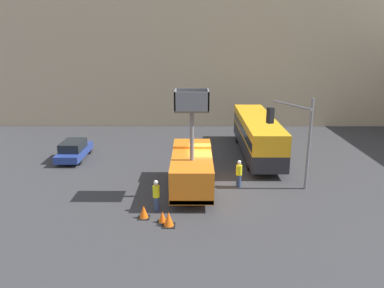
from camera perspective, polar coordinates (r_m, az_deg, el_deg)
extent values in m
plane|color=#333335|center=(24.48, 2.48, -6.28)|extent=(120.00, 120.00, 0.00)
cube|color=tan|center=(44.36, 1.60, 18.03)|extent=(44.00, 10.00, 21.67)
cube|color=orange|center=(25.30, 0.02, -1.94)|extent=(2.46, 1.94, 1.99)
cube|color=orange|center=(22.27, -0.03, -4.70)|extent=(2.46, 4.53, 1.84)
cube|color=red|center=(20.53, -0.07, -8.90)|extent=(2.41, 0.10, 0.24)
cylinder|color=black|center=(25.64, -2.40, -3.94)|extent=(0.30, 1.08, 1.08)
cylinder|color=black|center=(25.63, 2.44, -3.95)|extent=(0.30, 1.08, 1.08)
cylinder|color=black|center=(22.63, -2.79, -6.74)|extent=(0.30, 1.08, 1.08)
cylinder|color=black|center=(22.61, 2.73, -6.75)|extent=(0.30, 1.08, 1.08)
cylinder|color=slate|center=(21.54, -0.03, 1.28)|extent=(0.24, 0.24, 2.96)
cube|color=brown|center=(21.20, -0.03, 5.29)|extent=(1.91, 1.66, 0.10)
cube|color=slate|center=(21.13, -2.54, 6.82)|extent=(0.08, 1.66, 1.05)
cube|color=slate|center=(21.12, 2.48, 6.81)|extent=(0.08, 1.66, 1.05)
cube|color=slate|center=(21.88, -0.02, 7.15)|extent=(1.91, 0.08, 1.05)
cube|color=slate|center=(20.32, -0.05, 6.47)|extent=(1.91, 0.08, 1.05)
cube|color=#232328|center=(30.73, 9.82, 0.30)|extent=(2.50, 11.70, 1.18)
cube|color=orange|center=(30.41, 9.93, 2.68)|extent=(2.50, 11.70, 1.44)
cube|color=black|center=(30.46, 9.91, 2.29)|extent=(2.52, 11.23, 0.64)
cylinder|color=black|center=(34.18, 6.99, 1.14)|extent=(0.30, 1.15, 1.15)
cylinder|color=black|center=(34.50, 10.63, 1.13)|extent=(0.30, 1.15, 1.15)
cylinder|color=black|center=(27.29, 8.69, -2.78)|extent=(0.30, 1.15, 1.15)
cylinder|color=black|center=(27.69, 13.21, -2.75)|extent=(0.30, 1.15, 1.15)
cylinder|color=slate|center=(24.07, 17.38, -0.14)|extent=(0.18, 0.18, 5.77)
cylinder|color=slate|center=(22.47, 15.04, 5.71)|extent=(1.51, 2.82, 0.13)
cube|color=black|center=(21.57, 11.84, 4.29)|extent=(0.43, 0.43, 0.90)
sphere|color=red|center=(21.52, 11.88, 4.94)|extent=(0.20, 0.20, 0.20)
cylinder|color=navy|center=(21.00, -5.44, -9.05)|extent=(0.32, 0.32, 0.82)
cylinder|color=yellow|center=(20.70, -5.49, -7.20)|extent=(0.38, 0.38, 0.65)
sphere|color=tan|center=(20.53, -5.52, -6.08)|extent=(0.22, 0.22, 0.22)
sphere|color=white|center=(20.50, -5.53, -5.82)|extent=(0.23, 0.23, 0.23)
cylinder|color=navy|center=(24.23, 7.12, -5.59)|extent=(0.32, 0.32, 0.82)
cylinder|color=yellow|center=(23.97, 7.18, -3.96)|extent=(0.38, 0.38, 0.65)
sphere|color=tan|center=(23.82, 7.22, -2.97)|extent=(0.22, 0.22, 0.22)
sphere|color=white|center=(23.79, 7.23, -2.74)|extent=(0.23, 0.23, 0.23)
cube|color=black|center=(20.47, -7.34, -11.05)|extent=(0.62, 0.62, 0.03)
cone|color=#F25B0F|center=(20.32, -7.37, -10.20)|extent=(0.49, 0.49, 0.71)
cube|color=black|center=(19.94, -4.51, -11.74)|extent=(0.53, 0.53, 0.03)
cone|color=#F25B0F|center=(19.80, -4.53, -11.00)|extent=(0.43, 0.43, 0.61)
cube|color=black|center=(19.57, -3.57, -12.29)|extent=(0.67, 0.67, 0.03)
cone|color=#F25B0F|center=(19.40, -3.59, -11.34)|extent=(0.53, 0.53, 0.76)
cube|color=navy|center=(30.86, -17.47, -1.18)|extent=(1.79, 4.50, 0.55)
cube|color=black|center=(30.49, -17.69, -0.21)|extent=(1.57, 2.47, 0.67)
cylinder|color=black|center=(32.43, -18.02, -0.83)|extent=(0.22, 0.64, 0.64)
cylinder|color=black|center=(31.98, -15.38, -0.85)|extent=(0.22, 0.64, 0.64)
cylinder|color=black|center=(29.92, -19.63, -2.38)|extent=(0.22, 0.64, 0.64)
cylinder|color=black|center=(29.43, -16.80, -2.42)|extent=(0.22, 0.64, 0.64)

